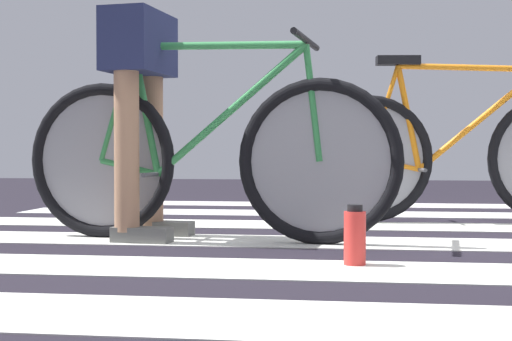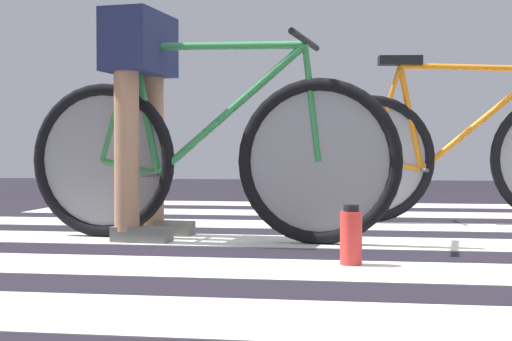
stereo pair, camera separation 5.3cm
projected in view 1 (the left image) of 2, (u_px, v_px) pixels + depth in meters
name	position (u px, v px, depth m)	size (l,w,h in m)	color
ground	(431.00, 244.00, 3.32)	(18.00, 14.00, 0.02)	black
crosswalk_markings	(423.00, 234.00, 3.60)	(5.43, 4.24, 0.00)	silver
bicycle_1_of_2	(205.00, 155.00, 3.33)	(1.73, 0.52, 0.93)	black
cyclist_1_of_2	(140.00, 93.00, 3.41)	(0.36, 0.43, 1.03)	#A87A5B
bicycle_2_of_2	(459.00, 154.00, 4.20)	(1.73, 0.52, 0.93)	black
water_bottle	(355.00, 237.00, 2.63)	(0.08, 0.08, 0.22)	red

